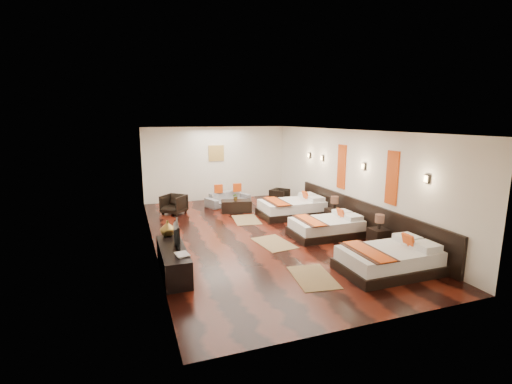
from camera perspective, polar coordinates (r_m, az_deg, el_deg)
name	(u,v)px	position (r m, az deg, el deg)	size (l,w,h in m)	color
floor	(258,234)	(10.05, 0.36, -6.61)	(5.50, 9.50, 0.01)	black
ceiling	(258,130)	(9.56, 0.38, 9.57)	(5.50, 9.50, 0.01)	white
back_wall	(216,164)	(14.22, -6.20, 4.43)	(5.50, 0.01, 2.80)	silver
left_wall	(151,191)	(9.15, -16.03, 0.21)	(0.01, 9.50, 2.80)	silver
right_wall	(347,178)	(10.94, 14.04, 2.09)	(0.01, 9.50, 2.80)	silver
headboard_panel	(361,217)	(10.47, 16.02, -3.75)	(0.08, 6.60, 0.90)	black
bed_near	(390,260)	(8.11, 20.08, -9.87)	(1.99, 1.25, 0.76)	black
bed_mid	(327,227)	(10.04, 10.97, -5.37)	(1.87, 1.18, 0.71)	black
bed_far	(292,208)	(11.89, 5.69, -2.47)	(2.06, 1.29, 0.79)	black
nightstand_a	(379,235)	(9.52, 18.54, -6.44)	(0.41, 0.41, 0.82)	black
nightstand_b	(334,215)	(11.12, 12.05, -3.47)	(0.43, 0.43, 0.86)	black
jute_mat_near	(313,277)	(7.55, 8.87, -12.98)	(0.75, 1.20, 0.01)	olive
jute_mat_mid	(274,243)	(9.36, 2.82, -7.94)	(0.75, 1.20, 0.01)	olive
jute_mat_far	(246,220)	(11.44, -1.52, -4.34)	(0.75, 1.20, 0.01)	olive
tv_console	(173,261)	(7.72, -12.75, -10.40)	(0.50, 1.80, 0.55)	black
tv	(174,234)	(7.69, -12.68, -6.40)	(0.83, 0.11, 0.48)	black
book	(176,256)	(7.16, -12.36, -9.65)	(0.24, 0.32, 0.03)	black
figurine	(168,228)	(8.35, -13.59, -5.49)	(0.33, 0.33, 0.35)	brown
sofa	(228,199)	(13.34, -4.37, -1.04)	(1.65, 0.65, 0.48)	gray
armchair_left	(174,204)	(12.40, -12.68, -1.88)	(0.68, 0.70, 0.64)	black
armchair_right	(280,196)	(13.55, 3.73, -0.67)	(0.60, 0.62, 0.56)	black
coffee_table	(236,206)	(12.36, -3.08, -2.22)	(1.00, 0.50, 0.40)	black
table_plant	(236,197)	(12.30, -3.17, -0.73)	(0.23, 0.20, 0.25)	#29551C
orange_panel_a	(392,178)	(9.38, 20.42, 2.06)	(0.04, 0.40, 1.30)	#D86014
orange_panel_b	(342,167)	(11.14, 13.18, 3.84)	(0.04, 0.40, 1.30)	#D86014
sconce_near	(427,179)	(8.54, 25.07, 1.87)	(0.07, 0.12, 0.18)	black
sconce_mid	(364,166)	(10.20, 16.43, 3.86)	(0.07, 0.12, 0.18)	black
sconce_far	(322,158)	(12.04, 10.29, 5.23)	(0.07, 0.12, 0.18)	black
sconce_lounge	(309,155)	(12.82, 8.29, 5.66)	(0.07, 0.12, 0.18)	black
gold_artwork	(216,153)	(14.15, -6.22, 6.03)	(0.60, 0.04, 0.60)	#AD873F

